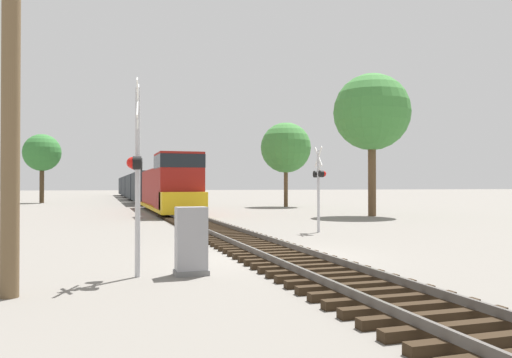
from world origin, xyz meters
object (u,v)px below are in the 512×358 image
object	(u,v)px
relay_cabinet	(191,241)
tree_far_right	(372,113)
utility_pole	(11,84)
tree_deep_background	(42,153)
crossing_signal_near	(137,168)
freight_train	(139,187)
tree_mid_background	(286,148)
crossing_signal_far	(319,180)

from	to	relation	value
relay_cabinet	tree_far_right	xyz separation A→B (m)	(15.60, 18.43, 6.27)
utility_pole	tree_deep_background	size ratio (longest dim) A/B	0.96
crossing_signal_near	tree_far_right	xyz separation A→B (m)	(16.84, 18.32, 4.55)
freight_train	relay_cabinet	world-z (taller)	freight_train
tree_far_right	tree_mid_background	xyz separation A→B (m)	(-0.42, 15.48, -1.30)
crossing_signal_near	relay_cabinet	world-z (taller)	crossing_signal_near
crossing_signal_far	tree_far_right	world-z (taller)	tree_far_right
relay_cabinet	tree_deep_background	xyz separation A→B (m)	(-8.72, 52.00, 5.12)
crossing_signal_near	freight_train	bearing A→B (deg)	-177.81
relay_cabinet	tree_mid_background	bearing A→B (deg)	65.88
crossing_signal_near	tree_mid_background	size ratio (longest dim) A/B	0.55
freight_train	tree_deep_background	distance (m)	13.63
crossing_signal_far	utility_pole	distance (m)	14.96
crossing_signal_far	tree_mid_background	bearing A→B (deg)	-13.31
freight_train	tree_far_right	size ratio (longest dim) A/B	8.28
freight_train	utility_pole	bearing A→B (deg)	-96.26
utility_pole	tree_mid_background	xyz separation A→B (m)	(18.83, 35.23, 1.74)
crossing_signal_near	utility_pole	xyz separation A→B (m)	(-2.40, -1.43, 1.50)
freight_train	relay_cabinet	distance (m)	58.03
crossing_signal_far	relay_cabinet	size ratio (longest dim) A/B	2.41
tree_mid_background	crossing_signal_far	bearing A→B (deg)	-107.48
freight_train	relay_cabinet	bearing A→B (deg)	-92.82
crossing_signal_far	relay_cabinet	xyz separation A→B (m)	(-7.26, -8.78, -1.56)
crossing_signal_far	tree_mid_background	world-z (taller)	tree_mid_background
crossing_signal_near	tree_mid_background	world-z (taller)	tree_mid_background
relay_cabinet	tree_deep_background	distance (m)	52.97
tree_far_right	tree_deep_background	bearing A→B (deg)	125.92
relay_cabinet	tree_deep_background	bearing A→B (deg)	99.52
crossing_signal_near	tree_far_right	distance (m)	25.30
freight_train	crossing_signal_near	size ratio (longest dim) A/B	17.86
utility_pole	relay_cabinet	bearing A→B (deg)	19.91
tree_far_right	crossing_signal_near	bearing A→B (deg)	-132.58
tree_mid_background	crossing_signal_near	bearing A→B (deg)	-115.92
utility_pole	tree_mid_background	bearing A→B (deg)	61.88
relay_cabinet	freight_train	bearing A→B (deg)	87.18
freight_train	tree_deep_background	size ratio (longest dim) A/B	9.89
freight_train	crossing_signal_far	bearing A→B (deg)	-84.87
crossing_signal_near	utility_pole	bearing A→B (deg)	-53.02
crossing_signal_far	freight_train	bearing A→B (deg)	9.30
crossing_signal_far	tree_deep_background	bearing A→B (deg)	24.47
tree_far_right	tree_deep_background	size ratio (longest dim) A/B	1.19
crossing_signal_near	tree_far_right	size ratio (longest dim) A/B	0.46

